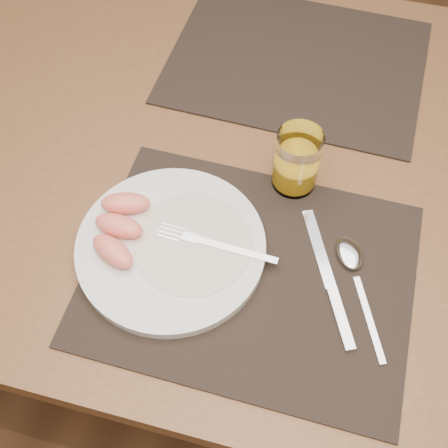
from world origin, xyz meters
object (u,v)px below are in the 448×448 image
table (261,183)px  juice_glass (296,163)px  fork (207,242)px  knife (331,288)px  placemat_near (250,273)px  placemat_far (296,62)px  plate (171,247)px  spoon (352,262)px

table → juice_glass: 0.15m
fork → juice_glass: juice_glass is taller
table → juice_glass: (0.06, -0.05, 0.13)m
knife → juice_glass: (-0.08, 0.17, 0.04)m
placemat_near → juice_glass: bearing=80.4°
placemat_far → plate: plate is taller
plate → fork: bearing=16.4°
placemat_near → plate: 0.12m
table → juice_glass: juice_glass is taller
fork → juice_glass: bearing=57.0°
spoon → juice_glass: 0.17m
table → spoon: size_ratio=7.60×
plate → juice_glass: juice_glass is taller
plate → knife: plate is taller
spoon → fork: bearing=-172.3°
placemat_near → juice_glass: size_ratio=4.35×
fork → knife: fork is taller
juice_glass → fork: bearing=-123.0°
placemat_near → fork: size_ratio=2.57×
placemat_near → placemat_far: bearing=92.2°
placemat_far → fork: bearing=-97.0°
fork → spoon: 0.21m
fork → juice_glass: size_ratio=1.69×
placemat_near → fork: bearing=162.1°
placemat_far → fork: size_ratio=2.57×
knife → spoon: 0.05m
placemat_near → fork: (-0.07, 0.02, 0.02)m
placemat_far → plate: bearing=-103.1°
placemat_near → placemat_far: size_ratio=1.00×
table → fork: size_ratio=7.99×
knife → placemat_near: bearing=-178.1°
placemat_near → knife: knife is taller
table → placemat_far: placemat_far is taller
fork → spoon: (0.20, 0.03, -0.01)m
placemat_near → knife: size_ratio=2.18×
placemat_near → plate: bearing=176.3°
placemat_near → juice_glass: juice_glass is taller
plate → fork: size_ratio=1.54×
plate → placemat_near: bearing=-3.7°
table → placemat_far: bearing=86.9°
table → plate: (-0.09, -0.21, 0.10)m
juice_glass → knife: bearing=-63.2°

